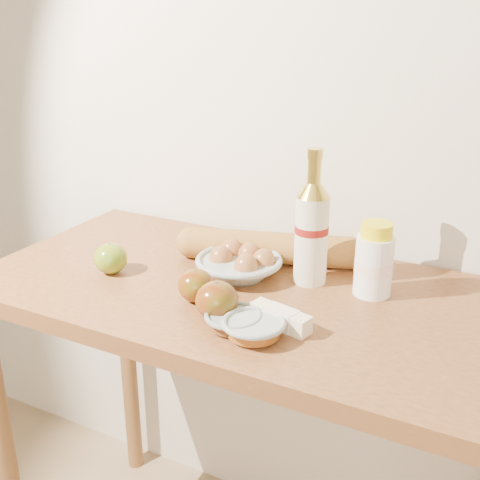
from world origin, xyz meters
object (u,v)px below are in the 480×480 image
object	(u,v)px
bourbon_bottle	(312,230)
baguette	(269,248)
table	(246,337)
cream_bottle	(374,262)
egg_bowl	(240,264)

from	to	relation	value
bourbon_bottle	baguette	bearing A→B (deg)	157.84
table	cream_bottle	distance (m)	0.33
table	egg_bowl	bearing A→B (deg)	130.00
table	bourbon_bottle	xyz separation A→B (m)	(0.11, 0.09, 0.24)
cream_bottle	bourbon_bottle	bearing A→B (deg)	-176.17
table	baguette	xyz separation A→B (m)	(-0.01, 0.15, 0.16)
table	bourbon_bottle	size ratio (longest dim) A/B	4.02
bourbon_bottle	egg_bowl	size ratio (longest dim) A/B	1.26
egg_bowl	baguette	size ratio (longest dim) A/B	0.52
bourbon_bottle	egg_bowl	xyz separation A→B (m)	(-0.15, -0.04, -0.09)
table	baguette	bearing A→B (deg)	95.39
table	egg_bowl	world-z (taller)	egg_bowl
table	bourbon_bottle	distance (m)	0.28
bourbon_bottle	baguette	world-z (taller)	bourbon_bottle
bourbon_bottle	table	bearing A→B (deg)	-138.42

